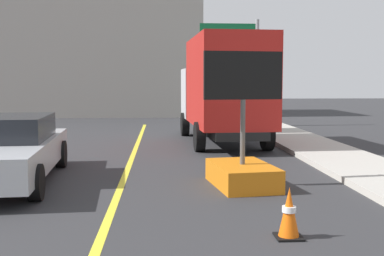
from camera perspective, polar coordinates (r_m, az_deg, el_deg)
arrow_board_trailer at (r=9.71m, az=6.01°, el=-4.12°), size 1.60×1.94×2.70m
box_truck at (r=16.29m, az=3.75°, el=4.74°), size 2.65×6.86×3.52m
pickup_car at (r=10.77m, az=-21.39°, el=-2.35°), size 2.38×5.24×1.38m
highway_guide_sign at (r=22.80m, az=5.78°, el=8.81°), size 2.79×0.18×5.00m
far_building_block at (r=31.91m, az=-10.77°, el=9.67°), size 12.65×7.11×8.94m
traffic_cone_mid_lane at (r=6.67m, az=11.46°, el=-9.89°), size 0.36×0.36×0.69m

